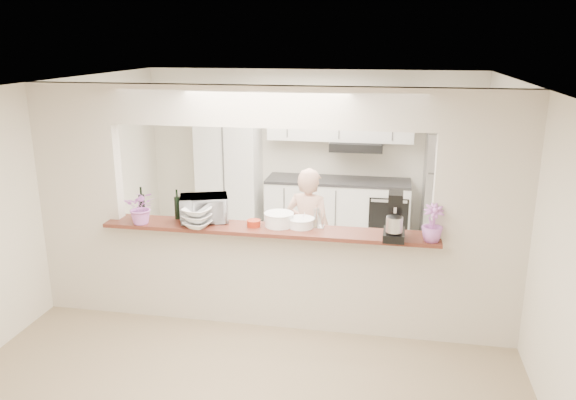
% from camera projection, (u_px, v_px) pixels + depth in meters
% --- Properties ---
extents(floor, '(6.00, 6.00, 0.00)m').
position_uv_depth(floor, '(270.00, 323.00, 6.00)').
color(floor, gray).
rests_on(floor, ground).
extents(tile_overlay, '(5.00, 2.90, 0.01)m').
position_uv_depth(tile_overlay, '(294.00, 267.00, 7.47)').
color(tile_overlay, beige).
rests_on(tile_overlay, floor).
extents(partition, '(5.00, 0.15, 2.50)m').
position_uv_depth(partition, '(268.00, 189.00, 5.59)').
color(partition, beige).
rests_on(partition, floor).
extents(bar_counter, '(3.40, 0.38, 1.09)m').
position_uv_depth(bar_counter, '(269.00, 273.00, 5.84)').
color(bar_counter, beige).
rests_on(bar_counter, floor).
extents(kitchen_cabinets, '(3.15, 0.62, 2.25)m').
position_uv_depth(kitchen_cabinets, '(296.00, 175.00, 8.34)').
color(kitchen_cabinets, silver).
rests_on(kitchen_cabinets, floor).
extents(refrigerator, '(0.75, 0.70, 1.70)m').
position_uv_depth(refrigerator, '(451.00, 191.00, 7.92)').
color(refrigerator, '#A4A5A9').
rests_on(refrigerator, floor).
extents(flower_left, '(0.37, 0.34, 0.35)m').
position_uv_depth(flower_left, '(141.00, 207.00, 5.74)').
color(flower_left, '#ED7DDA').
rests_on(flower_left, bar_counter).
extents(wine_bottle_a, '(0.07, 0.07, 0.33)m').
position_uv_depth(wine_bottle_a, '(142.00, 205.00, 5.98)').
color(wine_bottle_a, black).
rests_on(wine_bottle_a, bar_counter).
extents(wine_bottle_b, '(0.06, 0.06, 0.32)m').
position_uv_depth(wine_bottle_b, '(177.00, 207.00, 5.91)').
color(wine_bottle_b, black).
rests_on(wine_bottle_b, bar_counter).
extents(toaster_oven, '(0.57, 0.47, 0.27)m').
position_uv_depth(toaster_oven, '(204.00, 208.00, 5.83)').
color(toaster_oven, silver).
rests_on(toaster_oven, bar_counter).
extents(serving_bowls, '(0.33, 0.33, 0.20)m').
position_uv_depth(serving_bowls, '(197.00, 218.00, 5.64)').
color(serving_bowls, white).
rests_on(serving_bowls, bar_counter).
extents(plate_stack_a, '(0.30, 0.30, 0.14)m').
position_uv_depth(plate_stack_a, '(279.00, 219.00, 5.69)').
color(plate_stack_a, white).
rests_on(plate_stack_a, bar_counter).
extents(plate_stack_b, '(0.27, 0.27, 0.09)m').
position_uv_depth(plate_stack_b, '(301.00, 223.00, 5.66)').
color(plate_stack_b, white).
rests_on(plate_stack_b, bar_counter).
extents(red_bowl, '(0.14, 0.14, 0.07)m').
position_uv_depth(red_bowl, '(254.00, 223.00, 5.69)').
color(red_bowl, maroon).
rests_on(red_bowl, bar_counter).
extents(tan_bowl, '(0.17, 0.17, 0.08)m').
position_uv_depth(tan_bowl, '(309.00, 222.00, 5.70)').
color(tan_bowl, '#CAB98E').
rests_on(tan_bowl, bar_counter).
extents(utensil_caddy, '(0.21, 0.13, 0.20)m').
position_uv_depth(utensil_caddy, '(313.00, 219.00, 5.65)').
color(utensil_caddy, silver).
rests_on(utensil_caddy, bar_counter).
extents(stand_mixer, '(0.21, 0.32, 0.47)m').
position_uv_depth(stand_mixer, '(395.00, 217.00, 5.30)').
color(stand_mixer, black).
rests_on(stand_mixer, bar_counter).
extents(flower_right, '(0.23, 0.23, 0.36)m').
position_uv_depth(flower_right, '(433.00, 223.00, 5.23)').
color(flower_right, '#D271D0').
rests_on(flower_right, bar_counter).
extents(person, '(0.63, 0.49, 1.52)m').
position_uv_depth(person, '(308.00, 233.00, 6.50)').
color(person, '#DFA991').
rests_on(person, floor).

